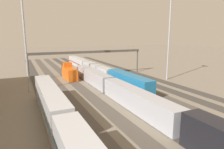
% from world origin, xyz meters
% --- Properties ---
extents(ground_plane, '(400.00, 400.00, 0.00)m').
position_xyz_m(ground_plane, '(0.00, 0.00, 0.00)').
color(ground_plane, '#756B5B').
extents(track_bed_0, '(140.00, 2.80, 0.12)m').
position_xyz_m(track_bed_0, '(0.00, -17.50, 0.06)').
color(track_bed_0, '#3D3833').
rests_on(track_bed_0, ground_plane).
extents(track_bed_1, '(140.00, 2.80, 0.12)m').
position_xyz_m(track_bed_1, '(0.00, -12.50, 0.06)').
color(track_bed_1, '#3D3833').
rests_on(track_bed_1, ground_plane).
extents(track_bed_2, '(140.00, 2.80, 0.12)m').
position_xyz_m(track_bed_2, '(0.00, -7.50, 0.06)').
color(track_bed_2, '#4C443D').
rests_on(track_bed_2, ground_plane).
extents(track_bed_3, '(140.00, 2.80, 0.12)m').
position_xyz_m(track_bed_3, '(0.00, -2.50, 0.06)').
color(track_bed_3, '#3D3833').
rests_on(track_bed_3, ground_plane).
extents(track_bed_4, '(140.00, 2.80, 0.12)m').
position_xyz_m(track_bed_4, '(0.00, 2.50, 0.06)').
color(track_bed_4, '#3D3833').
rests_on(track_bed_4, ground_plane).
extents(track_bed_5, '(140.00, 2.80, 0.12)m').
position_xyz_m(track_bed_5, '(0.00, 7.50, 0.06)').
color(track_bed_5, '#4C443D').
rests_on(track_bed_5, ground_plane).
extents(track_bed_6, '(140.00, 2.80, 0.12)m').
position_xyz_m(track_bed_6, '(0.00, 12.50, 0.06)').
color(track_bed_6, '#4C443D').
rests_on(track_bed_6, ground_plane).
extents(track_bed_7, '(140.00, 2.80, 0.12)m').
position_xyz_m(track_bed_7, '(0.00, 17.50, 0.06)').
color(track_bed_7, '#3D3833').
rests_on(track_bed_7, ground_plane).
extents(train_on_track_5, '(10.00, 3.00, 5.00)m').
position_xyz_m(train_on_track_5, '(8.60, 7.50, 2.16)').
color(train_on_track_5, '#D85914').
rests_on(train_on_track_5, ground_plane).
extents(train_on_track_4, '(66.40, 3.00, 4.40)m').
position_xyz_m(train_on_track_4, '(-22.25, 2.50, 2.11)').
color(train_on_track_4, black).
rests_on(train_on_track_4, ground_plane).
extents(train_on_track_7, '(47.20, 3.06, 5.00)m').
position_xyz_m(train_on_track_7, '(-31.54, 17.50, 2.60)').
color(train_on_track_7, '#B7BABF').
rests_on(train_on_track_7, ground_plane).
extents(train_on_track_3, '(66.40, 3.06, 4.40)m').
position_xyz_m(train_on_track_3, '(11.48, -2.50, 2.09)').
color(train_on_track_3, '#1E6B9E').
rests_on(train_on_track_3, ground_plane).
extents(light_mast_0, '(2.80, 0.70, 28.13)m').
position_xyz_m(light_mast_0, '(-5.59, -20.69, 17.84)').
color(light_mast_0, '#9EA0A5').
rests_on(light_mast_0, ground_plane).
extents(light_mast_1, '(2.80, 0.70, 29.92)m').
position_xyz_m(light_mast_1, '(-2.14, 20.15, 18.81)').
color(light_mast_1, '#9EA0A5').
rests_on(light_mast_1, ground_plane).
extents(signal_gantry, '(0.70, 40.00, 8.80)m').
position_xyz_m(signal_gantry, '(10.39, 0.00, 7.73)').
color(signal_gantry, '#4C4742').
rests_on(signal_gantry, ground_plane).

